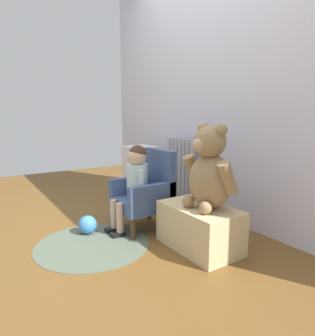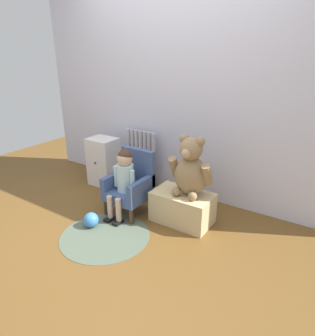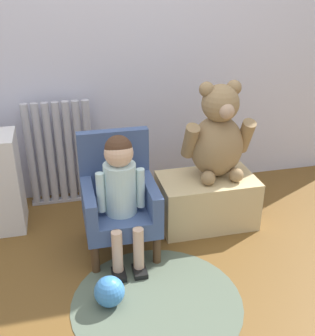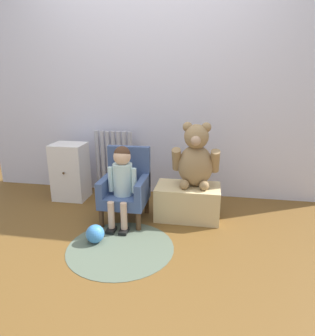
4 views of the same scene
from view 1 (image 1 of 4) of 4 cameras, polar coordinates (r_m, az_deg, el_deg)
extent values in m
plane|color=brown|center=(2.31, -10.99, -14.06)|extent=(6.00, 6.00, 0.00)
cube|color=silver|center=(2.77, 12.05, 15.41)|extent=(3.80, 0.05, 2.40)
cylinder|color=#ACAAB4|center=(3.19, 2.31, -0.23)|extent=(0.05, 0.05, 0.68)
cylinder|color=#ACAAB4|center=(3.14, 2.97, -0.40)|extent=(0.05, 0.05, 0.68)
cylinder|color=#ACAAB4|center=(3.09, 3.65, -0.58)|extent=(0.05, 0.05, 0.68)
cylinder|color=#ACAAB4|center=(3.04, 4.34, -0.77)|extent=(0.05, 0.05, 0.68)
cylinder|color=#ACAAB4|center=(2.99, 5.06, -0.96)|extent=(0.05, 0.05, 0.68)
cylinder|color=#ACAAB4|center=(2.94, 5.81, -1.16)|extent=(0.05, 0.05, 0.68)
cylinder|color=#ACAAB4|center=(2.90, 6.58, -1.36)|extent=(0.05, 0.05, 0.68)
cube|color=#ACAAB4|center=(3.13, 4.26, -7.08)|extent=(0.43, 0.05, 0.02)
cube|color=silver|center=(3.26, -3.26, -1.08)|extent=(0.34, 0.28, 0.60)
sphere|color=#4C3823|center=(3.19, -5.61, -0.84)|extent=(0.02, 0.02, 0.02)
cube|color=#3E5382|center=(2.50, -3.00, -6.65)|extent=(0.39, 0.41, 0.10)
cube|color=#3E5382|center=(2.53, 0.41, -0.76)|extent=(0.39, 0.06, 0.38)
cube|color=#3E5382|center=(2.61, -4.87, -3.21)|extent=(0.06, 0.41, 0.14)
cube|color=#3E5382|center=(2.33, -0.95, -4.84)|extent=(0.06, 0.41, 0.14)
cylinder|color=#4C331E|center=(2.61, -8.18, -9.10)|extent=(0.04, 0.04, 0.16)
cylinder|color=#4C331E|center=(2.33, -4.67, -11.44)|extent=(0.04, 0.04, 0.16)
cylinder|color=#4C331E|center=(2.76, -1.55, -7.86)|extent=(0.04, 0.04, 0.16)
cylinder|color=#4C331E|center=(2.50, 2.47, -9.84)|extent=(0.04, 0.04, 0.16)
cylinder|color=silver|center=(2.43, -3.85, -2.51)|extent=(0.17, 0.17, 0.28)
sphere|color=#D8AD8E|center=(2.40, -3.91, 2.25)|extent=(0.15, 0.15, 0.15)
sphere|color=#472D1E|center=(2.40, -3.81, 2.70)|extent=(0.14, 0.14, 0.14)
cylinder|color=#D8AD8E|center=(2.47, -8.31, -8.63)|extent=(0.06, 0.06, 0.23)
cube|color=black|center=(2.51, -8.65, -11.56)|extent=(0.07, 0.11, 0.03)
cylinder|color=#D8AD8E|center=(2.37, -7.17, -9.38)|extent=(0.06, 0.06, 0.23)
cube|color=black|center=(2.41, -7.54, -12.42)|extent=(0.07, 0.11, 0.03)
cylinder|color=silver|center=(2.51, -5.42, -2.11)|extent=(0.04, 0.04, 0.22)
cylinder|color=silver|center=(2.33, -3.02, -3.05)|extent=(0.04, 0.04, 0.22)
cube|color=#CDB480|center=(2.17, 7.99, -11.12)|extent=(0.58, 0.35, 0.31)
ellipsoid|color=#92754F|center=(2.05, 10.02, -2.49)|extent=(0.32, 0.27, 0.37)
sphere|color=#92754F|center=(2.00, 9.96, 4.93)|extent=(0.22, 0.22, 0.22)
sphere|color=tan|center=(1.94, 7.84, 4.34)|extent=(0.09, 0.09, 0.09)
sphere|color=#92754F|center=(2.07, 8.79, 7.38)|extent=(0.09, 0.09, 0.09)
sphere|color=#92754F|center=(1.95, 11.97, 7.10)|extent=(0.09, 0.09, 0.09)
cylinder|color=#92754F|center=(2.16, 6.71, -0.27)|extent=(0.08, 0.16, 0.23)
cylinder|color=#92754F|center=(1.91, 13.23, -1.84)|extent=(0.08, 0.16, 0.23)
sphere|color=#92754F|center=(2.08, 5.90, -6.32)|extent=(0.09, 0.09, 0.09)
sphere|color=#92754F|center=(1.95, 9.13, -7.50)|extent=(0.09, 0.09, 0.09)
cylinder|color=#525E4D|center=(2.31, -12.28, -14.02)|extent=(0.82, 0.82, 0.01)
sphere|color=#3C81CA|center=(2.49, -13.12, -10.47)|extent=(0.15, 0.15, 0.15)
camera|label=2|loc=(1.20, -112.24, 29.67)|focal=32.00mm
camera|label=3|loc=(2.51, -53.70, 17.93)|focal=45.00mm
camera|label=4|loc=(1.85, -77.21, 12.39)|focal=32.00mm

